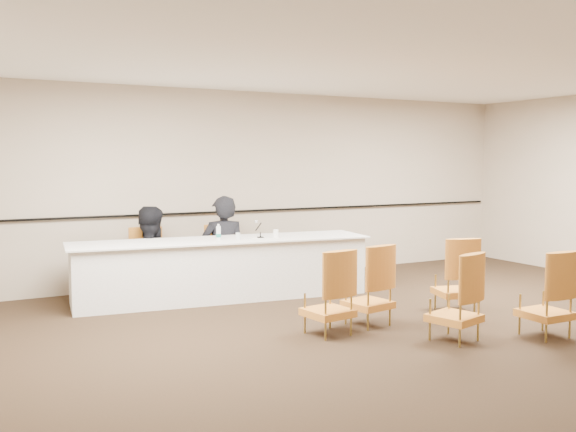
% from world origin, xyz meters
% --- Properties ---
extents(floor, '(10.00, 10.00, 0.00)m').
position_xyz_m(floor, '(0.00, 0.00, 0.00)').
color(floor, black).
rests_on(floor, ground).
extents(ceiling, '(10.00, 10.00, 0.00)m').
position_xyz_m(ceiling, '(0.00, 0.00, 3.00)').
color(ceiling, white).
rests_on(ceiling, ground).
extents(wall_back, '(10.00, 0.04, 3.00)m').
position_xyz_m(wall_back, '(0.00, 4.00, 1.50)').
color(wall_back, '#B2A38B').
rests_on(wall_back, ground).
extents(wall_rail, '(9.80, 0.04, 0.03)m').
position_xyz_m(wall_rail, '(0.00, 3.96, 1.10)').
color(wall_rail, black).
rests_on(wall_rail, wall_back).
extents(panel_table, '(4.19, 1.43, 0.82)m').
position_xyz_m(panel_table, '(-1.06, 2.78, 0.41)').
color(panel_table, silver).
rests_on(panel_table, ground).
extents(panelist_main, '(0.76, 0.59, 1.85)m').
position_xyz_m(panelist_main, '(-0.81, 3.35, 0.46)').
color(panelist_main, black).
rests_on(panelist_main, ground).
extents(panelist_main_chair, '(0.56, 0.56, 0.95)m').
position_xyz_m(panelist_main_chair, '(-0.81, 3.35, 0.47)').
color(panelist_main_chair, '#B86521').
rests_on(panelist_main_chair, ground).
extents(panelist_second, '(1.02, 0.89, 1.78)m').
position_xyz_m(panelist_second, '(-1.90, 3.48, 0.37)').
color(panelist_second, black).
rests_on(panelist_second, ground).
extents(panelist_second_chair, '(0.56, 0.56, 0.95)m').
position_xyz_m(panelist_second_chair, '(-1.90, 3.48, 0.47)').
color(panelist_second_chair, '#B86521').
rests_on(panelist_second_chair, ground).
extents(papers, '(0.32, 0.25, 0.00)m').
position_xyz_m(papers, '(-0.54, 2.70, 0.83)').
color(papers, white).
rests_on(papers, panel_table).
extents(microphone, '(0.09, 0.18, 0.25)m').
position_xyz_m(microphone, '(-0.53, 2.66, 0.95)').
color(microphone, black).
rests_on(microphone, panel_table).
extents(water_bottle, '(0.08, 0.08, 0.22)m').
position_xyz_m(water_bottle, '(-1.13, 2.73, 0.93)').
color(water_bottle, '#178377').
rests_on(water_bottle, panel_table).
extents(drinking_glass, '(0.06, 0.06, 0.10)m').
position_xyz_m(drinking_glass, '(-0.89, 2.62, 0.87)').
color(drinking_glass, silver).
rests_on(drinking_glass, panel_table).
extents(coffee_cup, '(0.08, 0.08, 0.11)m').
position_xyz_m(coffee_cup, '(-0.33, 2.59, 0.88)').
color(coffee_cup, white).
rests_on(coffee_cup, panel_table).
extents(aud_chair_front_left, '(0.56, 0.56, 0.95)m').
position_xyz_m(aud_chair_front_left, '(-0.75, 0.51, 0.47)').
color(aud_chair_front_left, '#B86521').
rests_on(aud_chair_front_left, ground).
extents(aud_chair_front_mid, '(0.58, 0.58, 0.95)m').
position_xyz_m(aud_chair_front_mid, '(-0.12, 0.64, 0.47)').
color(aud_chair_front_mid, '#B86521').
rests_on(aud_chair_front_mid, ground).
extents(aud_chair_front_right, '(0.62, 0.62, 0.95)m').
position_xyz_m(aud_chair_front_right, '(1.24, 0.68, 0.47)').
color(aud_chair_front_right, '#B86521').
rests_on(aud_chair_front_right, ground).
extents(aud_chair_back_mid, '(0.62, 0.62, 0.95)m').
position_xyz_m(aud_chair_back_mid, '(0.31, -0.33, 0.47)').
color(aud_chair_back_mid, '#B86521').
rests_on(aud_chair_back_mid, ground).
extents(aud_chair_back_right, '(0.51, 0.51, 0.95)m').
position_xyz_m(aud_chair_back_right, '(1.29, -0.66, 0.47)').
color(aud_chair_back_right, '#B86521').
rests_on(aud_chair_back_right, ground).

